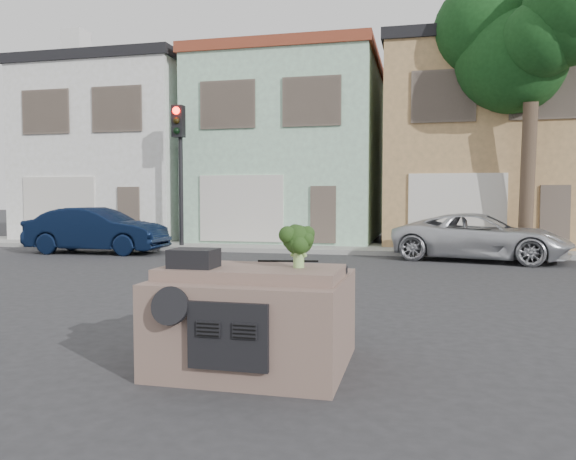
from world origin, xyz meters
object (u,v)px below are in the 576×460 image
(navy_sedan, at_px, (98,253))
(silver_pickup, at_px, (480,260))
(traffic_signal, at_px, (180,177))
(broccoli, at_px, (299,246))

(navy_sedan, bearing_deg, silver_pickup, -89.30)
(navy_sedan, distance_m, traffic_signal, 3.80)
(silver_pickup, height_order, traffic_signal, traffic_signal)
(navy_sedan, relative_size, broccoli, 9.89)
(silver_pickup, distance_m, broccoli, 11.91)
(traffic_signal, relative_size, broccoli, 10.97)
(broccoli, bearing_deg, navy_sedan, 130.35)
(broccoli, bearing_deg, traffic_signal, 119.09)
(traffic_signal, distance_m, broccoli, 14.47)
(silver_pickup, relative_size, traffic_signal, 0.98)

